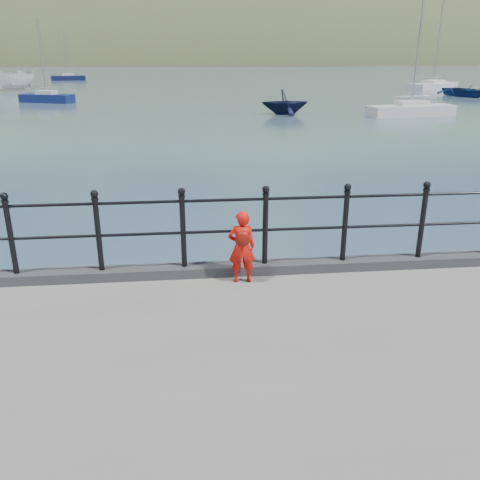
{
  "coord_description": "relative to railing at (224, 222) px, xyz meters",
  "views": [
    {
      "loc": [
        -0.5,
        -7.11,
        4.13
      ],
      "look_at": [
        0.22,
        -0.2,
        1.55
      ],
      "focal_mm": 38.0,
      "sensor_mm": 36.0,
      "label": 1
    }
  ],
  "objects": [
    {
      "name": "sailboat_port",
      "position": [
        -12.42,
        39.85,
        -1.48
      ],
      "size": [
        4.86,
        3.03,
        6.93
      ],
      "rotation": [
        0.0,
        0.0,
        -0.36
      ],
      "color": "#121B50",
      "rests_on": "ground"
    },
    {
      "name": "launch_white",
      "position": [
        -19.83,
        55.49,
        -0.7
      ],
      "size": [
        5.08,
        6.05,
        2.25
      ],
      "primitive_type": "imported",
      "rotation": [
        0.0,
        0.0,
        -0.6
      ],
      "color": "silver",
      "rests_on": "ground"
    },
    {
      "name": "sailboat_far",
      "position": [
        28.6,
        52.83,
        -1.48
      ],
      "size": [
        7.83,
        6.41,
        11.23
      ],
      "rotation": [
        0.0,
        0.0,
        0.61
      ],
      "color": "silver",
      "rests_on": "ground"
    },
    {
      "name": "ground",
      "position": [
        -0.0,
        0.15,
        -1.82
      ],
      "size": [
        600.0,
        600.0,
        0.0
      ],
      "primitive_type": "plane",
      "color": "#2D4251",
      "rests_on": "ground"
    },
    {
      "name": "kerb",
      "position": [
        -0.0,
        -0.0,
        -0.75
      ],
      "size": [
        60.0,
        0.3,
        0.15
      ],
      "primitive_type": "cube",
      "color": "#28282B",
      "rests_on": "quay"
    },
    {
      "name": "far_shore",
      "position": [
        38.34,
        239.56,
        -24.39
      ],
      "size": [
        830.0,
        200.0,
        156.0
      ],
      "color": "#333A21",
      "rests_on": "ground"
    },
    {
      "name": "launch_navy",
      "position": [
        6.39,
        29.02,
        -0.98
      ],
      "size": [
        3.32,
        2.9,
        1.69
      ],
      "primitive_type": "imported",
      "rotation": [
        0.0,
        0.0,
        1.61
      ],
      "color": "black",
      "rests_on": "ground"
    },
    {
      "name": "launch_blue",
      "position": [
        26.88,
        42.35,
        -1.28
      ],
      "size": [
        4.81,
        5.95,
        1.09
      ],
      "primitive_type": "imported",
      "rotation": [
        0.0,
        0.0,
        0.22
      ],
      "color": "navy",
      "rests_on": "ground"
    },
    {
      "name": "sailboat_near",
      "position": [
        14.84,
        27.3,
        -1.48
      ],
      "size": [
        6.28,
        2.7,
        8.39
      ],
      "rotation": [
        0.0,
        0.0,
        0.17
      ],
      "color": "silver",
      "rests_on": "ground"
    },
    {
      "name": "railing",
      "position": [
        0.0,
        0.0,
        0.0
      ],
      "size": [
        18.11,
        0.11,
        1.2
      ],
      "color": "black",
      "rests_on": "kerb"
    },
    {
      "name": "child",
      "position": [
        0.22,
        -0.3,
        -0.28
      ],
      "size": [
        0.39,
        0.32,
        1.06
      ],
      "rotation": [
        0.0,
        0.0,
        3.17
      ],
      "color": "red",
      "rests_on": "quay"
    },
    {
      "name": "sailboat_left",
      "position": [
        -18.23,
        76.75,
        -1.48
      ],
      "size": [
        5.2,
        2.41,
        7.27
      ],
      "rotation": [
        0.0,
        0.0,
        0.18
      ],
      "color": "#0E1233",
      "rests_on": "ground"
    }
  ]
}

